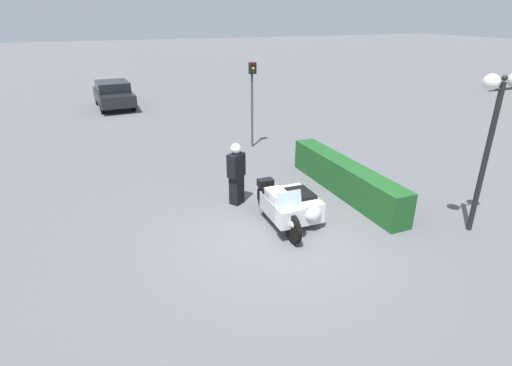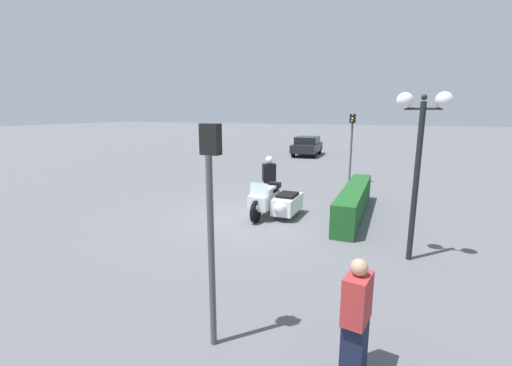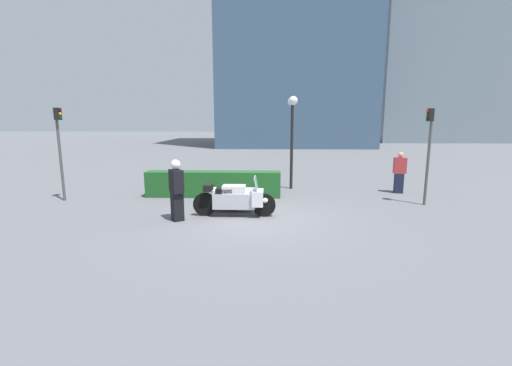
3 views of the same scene
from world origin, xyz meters
name	(u,v)px [view 3 (image 3 of 3)]	position (x,y,z in m)	size (l,w,h in m)	color
ground_plane	(253,218)	(0.00, 0.00, 0.00)	(160.00, 160.00, 0.00)	slate
police_motorcycle	(237,197)	(-0.51, 0.55, 0.47)	(2.40, 1.30, 1.17)	black
officer_rider	(177,189)	(-2.08, -0.29, 0.90)	(0.49, 0.54, 1.70)	black
hedge_bush_curbside	(213,184)	(-1.55, 2.79, 0.46)	(4.87, 0.63, 0.93)	#1E5623
twin_lamp_post	(292,118)	(1.39, 4.38, 2.83)	(0.34, 1.07, 3.67)	black
traffic_light_near	(429,142)	(5.57, 1.73, 2.07)	(0.23, 0.27, 3.12)	#4C4C4C
traffic_light_far	(60,140)	(-6.62, 1.99, 2.10)	(0.23, 0.26, 3.16)	#4C4C4C
pedestrian_bystander	(399,173)	(5.46, 3.64, 0.79)	(0.48, 0.34, 1.57)	#191E38
office_building_main	(294,6)	(3.32, 30.77, 15.11)	(16.07, 13.22, 30.21)	#3D5670
office_building_side	(443,6)	(22.70, 37.85, 17.08)	(15.87, 8.45, 34.16)	slate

